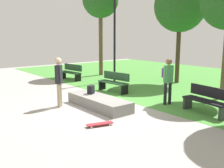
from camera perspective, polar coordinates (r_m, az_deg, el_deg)
ground_plane at (r=9.67m, az=-2.42°, el=-4.97°), size 28.00×28.00×0.00m
grass_lawn at (r=15.36m, az=21.02°, el=0.22°), size 26.60×12.77×0.01m
concrete_ledge at (r=9.54m, az=-2.95°, el=-3.99°), size 2.84×0.93×0.39m
backpack_on_ledge at (r=10.00m, az=-4.67°, el=-1.24°), size 0.32×0.34×0.32m
skater_performing_trick at (r=9.61m, az=-11.62°, el=1.30°), size 0.37×0.36×1.82m
skateboard_by_ledge at (r=7.65m, az=-2.70°, el=-8.76°), size 0.41×0.82×0.08m
park_bench_far_right at (r=15.48m, az=-9.01°, el=2.67°), size 1.64×0.65×0.91m
park_bench_near_path at (r=12.04m, az=0.45°, el=0.52°), size 1.64×0.64×0.91m
park_bench_far_left at (r=9.25m, az=20.04°, el=-3.26°), size 1.65×0.69×0.91m
tree_broad_elm at (r=14.75m, az=14.78°, el=16.21°), size 2.75×2.75×5.51m
tree_young_birch at (r=17.25m, az=-2.56°, el=17.91°), size 2.31×2.31×5.99m
lamp_post at (r=14.72m, az=0.57°, el=11.71°), size 0.28×0.28×4.80m
pedestrian_with_backpack at (r=9.97m, az=12.19°, el=1.50°), size 0.40×0.42×1.76m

